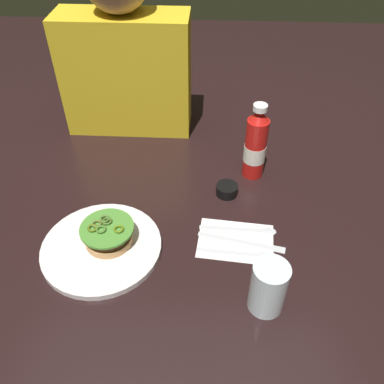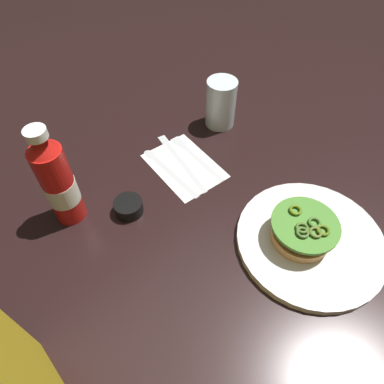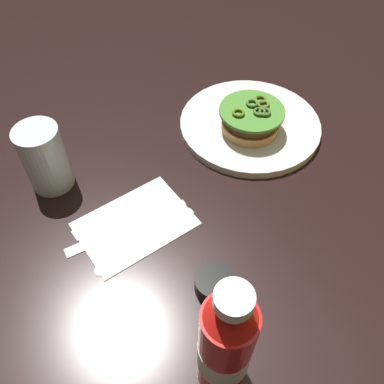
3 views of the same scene
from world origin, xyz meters
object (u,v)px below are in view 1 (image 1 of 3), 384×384
(condiment_cup, at_px, (227,190))
(diner_person, at_px, (125,56))
(water_glass, at_px, (268,287))
(butter_knife, at_px, (247,242))
(spoon_utensil, at_px, (249,229))
(dinner_plate, at_px, (102,247))
(ketchup_bottle, at_px, (255,145))
(fork_utensil, at_px, (243,253))
(napkin, at_px, (236,241))
(burger_sandwich, at_px, (108,234))

(condiment_cup, distance_m, diner_person, 0.49)
(water_glass, xyz_separation_m, diner_person, (-0.38, 0.65, 0.17))
(condiment_cup, xyz_separation_m, butter_knife, (0.05, -0.17, -0.01))
(butter_knife, distance_m, diner_person, 0.64)
(butter_knife, height_order, spoon_utensil, same)
(dinner_plate, height_order, ketchup_bottle, ketchup_bottle)
(water_glass, relative_size, spoon_utensil, 0.64)
(ketchup_bottle, xyz_separation_m, water_glass, (0.00, -0.42, -0.04))
(ketchup_bottle, height_order, condiment_cup, ketchup_bottle)
(dinner_plate, distance_m, fork_utensil, 0.32)
(dinner_plate, bearing_deg, spoon_utensil, 12.94)
(fork_utensil, xyz_separation_m, diner_person, (-0.34, 0.52, 0.23))
(dinner_plate, bearing_deg, napkin, 7.74)
(dinner_plate, distance_m, butter_knife, 0.33)
(napkin, bearing_deg, ketchup_bottle, 78.32)
(burger_sandwich, relative_size, spoon_utensil, 0.65)
(napkin, bearing_deg, dinner_plate, -172.26)
(condiment_cup, bearing_deg, napkin, -83.23)
(water_glass, height_order, diner_person, diner_person)
(napkin, bearing_deg, water_glass, -71.92)
(ketchup_bottle, distance_m, butter_knife, 0.28)
(butter_knife, relative_size, diner_person, 0.39)
(burger_sandwich, relative_size, butter_knife, 0.59)
(dinner_plate, bearing_deg, ketchup_bottle, 39.38)
(burger_sandwich, relative_size, water_glass, 1.03)
(spoon_utensil, xyz_separation_m, diner_person, (-0.36, 0.45, 0.23))
(diner_person, bearing_deg, fork_utensil, -57.18)
(ketchup_bottle, relative_size, water_glass, 1.84)
(water_glass, bearing_deg, butter_knife, 100.10)
(water_glass, xyz_separation_m, fork_utensil, (-0.04, 0.13, -0.05))
(napkin, bearing_deg, diner_person, 123.62)
(diner_person, bearing_deg, napkin, -56.38)
(water_glass, bearing_deg, fork_utensil, 107.11)
(ketchup_bottle, xyz_separation_m, condiment_cup, (-0.07, -0.09, -0.08))
(fork_utensil, height_order, diner_person, diner_person)
(burger_sandwich, xyz_separation_m, napkin, (0.29, 0.03, -0.04))
(water_glass, bearing_deg, spoon_utensil, 96.17)
(water_glass, height_order, butter_knife, water_glass)
(dinner_plate, distance_m, spoon_utensil, 0.35)
(ketchup_bottle, distance_m, condiment_cup, 0.14)
(dinner_plate, distance_m, ketchup_bottle, 0.47)
(burger_sandwich, height_order, butter_knife, burger_sandwich)
(condiment_cup, bearing_deg, ketchup_bottle, 51.01)
(condiment_cup, height_order, butter_knife, condiment_cup)
(dinner_plate, relative_size, burger_sandwich, 2.26)
(burger_sandwich, bearing_deg, spoon_utensil, 11.25)
(napkin, bearing_deg, butter_knife, -11.89)
(condiment_cup, relative_size, napkin, 0.33)
(ketchup_bottle, bearing_deg, dinner_plate, -140.62)
(napkin, xyz_separation_m, diner_person, (-0.32, 0.49, 0.23))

